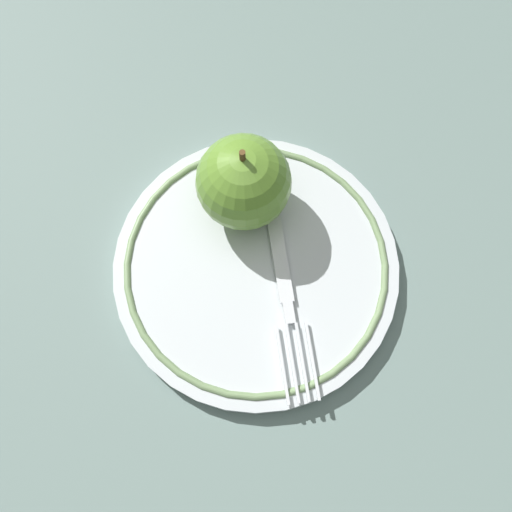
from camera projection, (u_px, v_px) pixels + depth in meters
ground_plane at (262, 288)px, 0.49m from camera, size 2.00×2.00×0.00m
plate at (256, 267)px, 0.49m from camera, size 0.24×0.24×0.02m
apple_red_whole at (244, 182)px, 0.46m from camera, size 0.08×0.08×0.09m
fork at (285, 286)px, 0.47m from camera, size 0.18×0.08×0.00m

